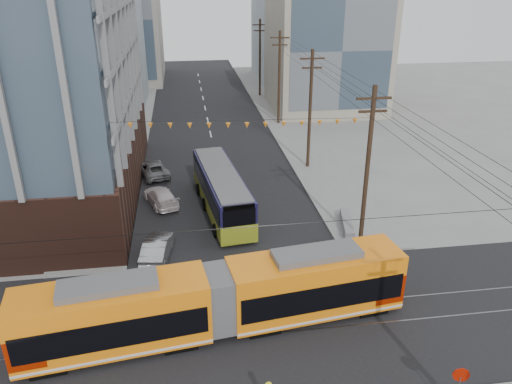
% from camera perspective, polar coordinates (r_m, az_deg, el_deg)
% --- Properties ---
extents(ground, '(160.00, 160.00, 0.00)m').
position_cam_1_polar(ground, '(24.56, 0.71, -20.51)').
color(ground, slate).
extents(bg_bldg_nw_near, '(18.00, 16.00, 18.00)m').
position_cam_1_polar(bg_bldg_nw_near, '(71.20, -20.59, 15.91)').
color(bg_bldg_nw_near, '#8C99A5').
rests_on(bg_bldg_nw_near, ground).
extents(bg_bldg_ne_near, '(14.00, 14.00, 16.00)m').
position_cam_1_polar(bg_bldg_ne_near, '(68.57, 7.98, 16.03)').
color(bg_bldg_ne_near, gray).
rests_on(bg_bldg_ne_near, ground).
extents(bg_bldg_nw_far, '(16.00, 18.00, 20.00)m').
position_cam_1_polar(bg_bldg_nw_far, '(90.28, -16.29, 18.50)').
color(bg_bldg_nw_far, gray).
rests_on(bg_bldg_nw_far, ground).
extents(bg_bldg_ne_far, '(16.00, 16.00, 14.00)m').
position_cam_1_polar(bg_bldg_ne_far, '(88.39, 5.59, 17.23)').
color(bg_bldg_ne_far, '#8C99A5').
rests_on(bg_bldg_ne_far, ground).
extents(utility_pole_far, '(0.30, 0.30, 11.00)m').
position_cam_1_polar(utility_pole_far, '(75.08, 0.45, 15.00)').
color(utility_pole_far, black).
rests_on(utility_pole_far, ground).
extents(streetcar, '(19.92, 5.28, 3.80)m').
position_cam_1_polar(streetcar, '(25.98, -4.26, -12.20)').
color(streetcar, orange).
rests_on(streetcar, ground).
extents(city_bus, '(3.95, 12.16, 3.38)m').
position_cam_1_polar(city_bus, '(38.46, -3.95, 0.12)').
color(city_bus, '#16133A').
rests_on(city_bus, ground).
extents(parked_car_silver, '(2.23, 4.58, 1.45)m').
position_cam_1_polar(parked_car_silver, '(33.22, -11.21, -6.29)').
color(parked_car_silver, '#929496').
rests_on(parked_car_silver, ground).
extents(parked_car_white, '(3.34, 5.06, 1.36)m').
position_cam_1_polar(parked_car_white, '(40.60, -10.82, -0.51)').
color(parked_car_white, silver).
rests_on(parked_car_white, ground).
extents(parked_car_grey, '(3.56, 5.34, 1.36)m').
position_cam_1_polar(parked_car_grey, '(46.47, -11.74, 2.62)').
color(parked_car_grey, slate).
rests_on(parked_car_grey, ground).
extents(jersey_barrier, '(1.72, 4.16, 0.81)m').
position_cam_1_polar(jersey_barrier, '(36.72, 10.30, -3.68)').
color(jersey_barrier, slate).
rests_on(jersey_barrier, ground).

